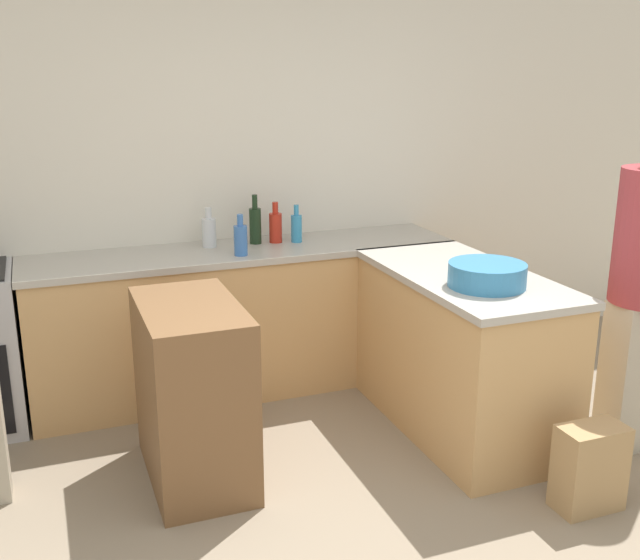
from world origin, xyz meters
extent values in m
cube|color=silver|center=(0.00, 2.45, 1.35)|extent=(8.00, 0.06, 2.70)
cube|color=tan|center=(0.00, 2.13, 0.44)|extent=(2.61, 0.58, 0.88)
cube|color=#ADA89E|center=(0.00, 2.13, 0.90)|extent=(2.64, 0.61, 0.04)
cube|color=tan|center=(0.98, 1.16, 0.44)|extent=(0.66, 1.37, 0.88)
cube|color=#ADA89E|center=(0.98, 1.16, 0.90)|extent=(0.69, 1.40, 0.04)
cube|color=brown|center=(-0.53, 1.16, 0.45)|extent=(0.47, 0.81, 0.91)
cylinder|color=teal|center=(0.94, 0.89, 0.98)|extent=(0.39, 0.39, 0.12)
cylinder|color=silver|center=(-0.18, 2.24, 1.01)|extent=(0.09, 0.09, 0.18)
cylinder|color=silver|center=(-0.18, 2.24, 1.13)|extent=(0.04, 0.04, 0.07)
cylinder|color=black|center=(0.11, 2.23, 1.03)|extent=(0.07, 0.07, 0.22)
cylinder|color=black|center=(0.11, 2.23, 1.18)|extent=(0.03, 0.03, 0.09)
cylinder|color=red|center=(0.24, 2.21, 1.01)|extent=(0.08, 0.08, 0.19)
cylinder|color=red|center=(0.24, 2.21, 1.14)|extent=(0.04, 0.04, 0.07)
cylinder|color=#386BB7|center=(-0.06, 1.97, 1.00)|extent=(0.08, 0.08, 0.18)
cylinder|color=#386BB7|center=(-0.06, 1.97, 1.13)|extent=(0.04, 0.04, 0.07)
cylinder|color=#338CBF|center=(0.36, 2.18, 1.00)|extent=(0.07, 0.07, 0.17)
cylinder|color=#338CBF|center=(0.36, 2.18, 1.12)|extent=(0.03, 0.03, 0.07)
cube|color=#ADA38E|center=(1.73, 0.63, 0.41)|extent=(0.34, 0.20, 0.82)
cube|color=#A88456|center=(1.11, 0.22, 0.21)|extent=(0.31, 0.18, 0.41)
camera|label=1|loc=(-1.16, -2.21, 2.01)|focal=42.00mm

